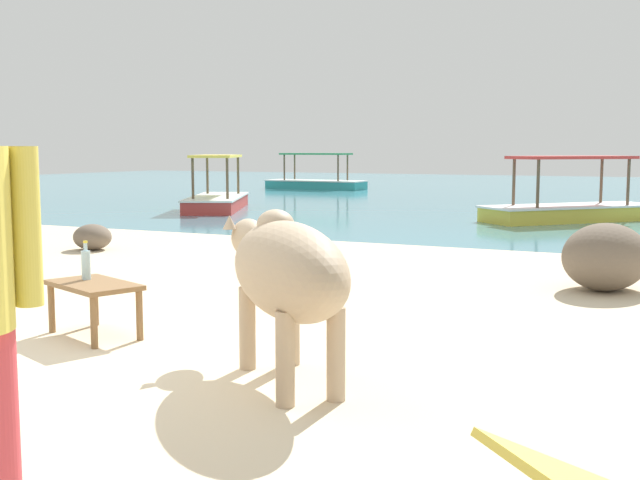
{
  "coord_description": "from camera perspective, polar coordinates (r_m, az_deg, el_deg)",
  "views": [
    {
      "loc": [
        3.83,
        -3.92,
        1.43
      ],
      "look_at": [
        0.5,
        3.0,
        0.55
      ],
      "focal_mm": 44.45,
      "sensor_mm": 36.0,
      "label": 1
    }
  ],
  "objects": [
    {
      "name": "cow",
      "position": [
        4.7,
        -2.48,
        -2.2
      ],
      "size": [
        1.56,
        1.53,
        1.03
      ],
      "rotation": [
        0.0,
        0.0,
        2.37
      ],
      "color": "tan",
      "rests_on": "sand_beach"
    },
    {
      "name": "low_bench_table",
      "position": [
        6.13,
        -15.97,
        -3.57
      ],
      "size": [
        0.87,
        0.69,
        0.41
      ],
      "rotation": [
        0.0,
        0.0,
        -0.37
      ],
      "color": "brown",
      "rests_on": "sand_beach"
    },
    {
      "name": "sand_beach",
      "position": [
        5.66,
        -18.21,
        -8.22
      ],
      "size": [
        18.0,
        14.0,
        0.04
      ],
      "primitive_type": "cube",
      "color": "beige",
      "rests_on": "ground"
    },
    {
      "name": "shore_rock_large",
      "position": [
        8.31,
        19.86,
        -1.15
      ],
      "size": [
        0.96,
        1.14,
        0.67
      ],
      "primitive_type": "ellipsoid",
      "rotation": [
        0.0,
        0.0,
        1.42
      ],
      "color": "#6B5B4C",
      "rests_on": "sand_beach"
    },
    {
      "name": "water_surface",
      "position": [
        26.24,
        17.26,
        3.11
      ],
      "size": [
        60.0,
        36.0,
        0.03
      ],
      "primitive_type": "cube",
      "color": "teal",
      "rests_on": "ground"
    },
    {
      "name": "shore_rock_small",
      "position": [
        11.45,
        -16.07,
        0.21
      ],
      "size": [
        0.8,
        0.79,
        0.36
      ],
      "primitive_type": "ellipsoid",
      "rotation": [
        0.0,
        0.0,
        2.47
      ],
      "color": "#6B5B4C",
      "rests_on": "sand_beach"
    },
    {
      "name": "boat_yellow",
      "position": [
        16.5,
        17.58,
        2.26
      ],
      "size": [
        3.35,
        3.48,
        1.29
      ],
      "rotation": [
        0.0,
        0.0,
        0.82
      ],
      "color": "gold",
      "rests_on": "water_surface"
    },
    {
      "name": "boat_teal",
      "position": [
        28.57,
        -0.31,
        4.24
      ],
      "size": [
        3.7,
        1.25,
        1.29
      ],
      "rotation": [
        0.0,
        0.0,
        3.11
      ],
      "color": "teal",
      "rests_on": "water_surface"
    },
    {
      "name": "shore_rock_medium",
      "position": [
        8.68,
        -2.97,
        -1.3
      ],
      "size": [
        0.79,
        0.81,
        0.42
      ],
      "primitive_type": "ellipsoid",
      "rotation": [
        0.0,
        0.0,
        1.04
      ],
      "color": "brown",
      "rests_on": "sand_beach"
    },
    {
      "name": "bottle",
      "position": [
        6.26,
        -16.5,
        -1.67
      ],
      "size": [
        0.07,
        0.07,
        0.3
      ],
      "color": "#A3C6D1",
      "rests_on": "low_bench_table"
    },
    {
      "name": "boat_red",
      "position": [
        18.92,
        -7.42,
        3.02
      ],
      "size": [
        2.61,
        3.81,
        1.29
      ],
      "rotation": [
        0.0,
        0.0,
        2.01
      ],
      "color": "#C63833",
      "rests_on": "water_surface"
    }
  ]
}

